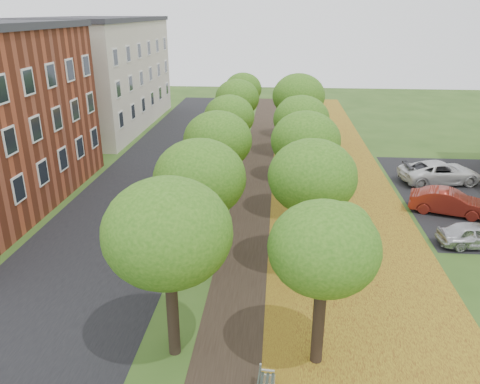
% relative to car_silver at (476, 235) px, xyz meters
% --- Properties ---
extents(ground, '(120.00, 120.00, 0.00)m').
position_rel_car_silver_xyz_m(ground, '(-11.00, -8.88, -0.62)').
color(ground, '#2D4C19').
rests_on(ground, ground).
extents(street_asphalt, '(8.00, 70.00, 0.01)m').
position_rel_car_silver_xyz_m(street_asphalt, '(-18.50, 6.12, -0.62)').
color(street_asphalt, black).
rests_on(street_asphalt, ground).
extents(footpath, '(3.20, 70.00, 0.01)m').
position_rel_car_silver_xyz_m(footpath, '(-11.00, 6.12, -0.62)').
color(footpath, black).
rests_on(footpath, ground).
extents(leaf_verge, '(7.50, 70.00, 0.01)m').
position_rel_car_silver_xyz_m(leaf_verge, '(-6.00, 6.12, -0.61)').
color(leaf_verge, '#AF9A20').
rests_on(leaf_verge, ground).
extents(parking_lot, '(9.00, 16.00, 0.01)m').
position_rel_car_silver_xyz_m(parking_lot, '(2.50, 7.12, -0.62)').
color(parking_lot, black).
rests_on(parking_lot, ground).
extents(tree_row_west, '(3.72, 33.72, 5.87)m').
position_rel_car_silver_xyz_m(tree_row_west, '(-13.20, 6.12, 3.65)').
color(tree_row_west, black).
rests_on(tree_row_west, ground).
extents(tree_row_east, '(3.72, 33.72, 5.87)m').
position_rel_car_silver_xyz_m(tree_row_east, '(-8.40, 6.12, 3.65)').
color(tree_row_east, black).
rests_on(tree_row_east, ground).
extents(building_cream, '(10.30, 20.30, 10.40)m').
position_rel_car_silver_xyz_m(building_cream, '(-28.00, 24.12, 4.59)').
color(building_cream, beige).
rests_on(building_cream, ground).
extents(car_silver, '(3.74, 1.76, 1.24)m').
position_rel_car_silver_xyz_m(car_silver, '(0.00, 0.00, 0.00)').
color(car_silver, '#BAB9BF').
rests_on(car_silver, ground).
extents(car_red, '(4.57, 2.75, 1.42)m').
position_rel_car_silver_xyz_m(car_red, '(0.00, 4.04, 0.09)').
color(car_red, maroon).
rests_on(car_red, ground).
extents(car_grey, '(4.68, 2.17, 1.33)m').
position_rel_car_silver_xyz_m(car_grey, '(1.04, 9.51, 0.04)').
color(car_grey, '#343439').
rests_on(car_grey, ground).
extents(car_white, '(5.77, 3.53, 1.49)m').
position_rel_car_silver_xyz_m(car_white, '(1.11, 9.33, 0.13)').
color(car_white, silver).
rests_on(car_white, ground).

